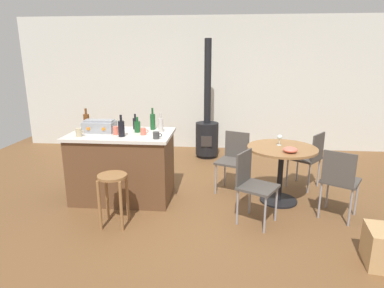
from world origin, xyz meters
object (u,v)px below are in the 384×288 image
bottle_2 (153,121)px  folding_chair_right (234,157)px  bottle_1 (87,121)px  folding_chair_left (309,156)px  toolbox (99,126)px  bottle_5 (137,126)px  wooden_stool (113,188)px  bottle_0 (161,125)px  wine_glass (280,137)px  folding_chair_near (253,182)px  cup_0 (156,135)px  kitchen_island (123,166)px  cup_2 (79,132)px  wood_stove (207,130)px  bottle_4 (135,123)px  cup_3 (116,130)px  cup_1 (143,131)px  bottle_3 (121,128)px  dining_table (281,161)px  folding_chair_far (340,179)px  serving_bowl (290,150)px

bottle_2 → folding_chair_right: bearing=6.8°
bottle_1 → folding_chair_left: bearing=6.7°
toolbox → bottle_5: 0.51m
wooden_stool → bottle_0: 1.12m
toolbox → folding_chair_left: bearing=10.6°
bottle_1 → wine_glass: size_ratio=2.01×
folding_chair_near → cup_0: (-1.18, 0.27, 0.47)m
kitchen_island → bottle_0: size_ratio=5.28×
kitchen_island → folding_chair_right: bearing=14.6°
cup_2 → wood_stove: bearing=55.9°
bottle_0 → bottle_4: bottle_0 is taller
bottle_2 → wood_stove: bearing=69.0°
wooden_stool → cup_3: size_ratio=5.10×
cup_2 → bottle_2: bearing=30.0°
bottle_2 → bottle_4: bearing=179.9°
cup_1 → bottle_2: bearing=80.5°
bottle_0 → cup_0: bottle_0 is taller
folding_chair_left → bottle_3: 2.72m
bottle_2 → bottle_3: 0.54m
folding_chair_right → bottle_2: size_ratio=2.86×
cup_0 → wooden_stool: bearing=-129.6°
wooden_stool → dining_table: dining_table is taller
folding_chair_far → cup_1: size_ratio=8.16×
cup_1 → bottle_5: bearing=128.3°
wood_stove → bottle_0: 2.05m
folding_chair_right → bottle_4: bearing=-174.4°
folding_chair_left → wooden_stool: bearing=-151.6°
folding_chair_near → folding_chair_left: folding_chair_left is taller
toolbox → serving_bowl: (2.49, -0.20, -0.20)m
bottle_2 → wine_glass: bottle_2 is taller
folding_chair_near → bottle_4: (-1.58, 0.79, 0.51)m
wooden_stool → cup_3: (-0.15, 0.68, 0.52)m
bottle_0 → cup_1: (-0.20, -0.18, -0.05)m
cup_0 → wood_stove: bearing=77.1°
dining_table → folding_chair_near: 0.74m
toolbox → serving_bowl: toolbox is taller
folding_chair_near → serving_bowl: size_ratio=4.72×
bottle_4 → cup_0: bearing=-52.5°
bottle_0 → bottle_1: size_ratio=0.90×
wooden_stool → folding_chair_right: size_ratio=0.72×
toolbox → bottle_4: 0.49m
bottle_0 → wine_glass: bearing=2.3°
wood_stove → wine_glass: 2.16m
bottle_1 → bottle_4: 0.69m
wood_stove → cup_3: 2.42m
bottle_1 → bottle_3: bearing=-32.8°
bottle_5 → cup_3: bearing=-146.7°
bottle_3 → bottle_4: size_ratio=1.29×
kitchen_island → folding_chair_near: bearing=-17.2°
cup_1 → serving_bowl: bearing=-2.8°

